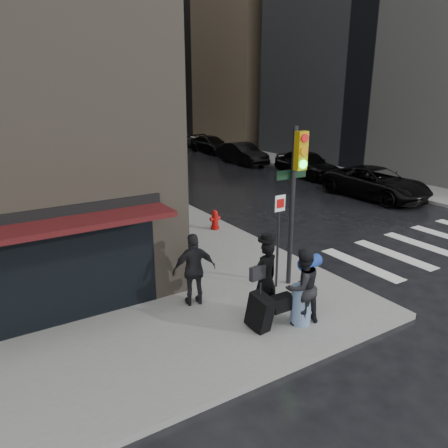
# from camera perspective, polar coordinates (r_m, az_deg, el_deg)

# --- Properties ---
(ground) EXTENTS (140.00, 140.00, 0.00)m
(ground) POSITION_cam_1_polar(r_m,az_deg,el_deg) (11.48, 9.53, -10.56)
(ground) COLOR black
(ground) RESTS_ON ground
(sidewalk_left) EXTENTS (4.00, 50.00, 0.15)m
(sidewalk_left) POSITION_cam_1_polar(r_m,az_deg,el_deg) (35.52, -20.75, 8.05)
(sidewalk_left) COLOR slate
(sidewalk_left) RESTS_ON ground
(sidewalk_right) EXTENTS (3.00, 50.00, 0.15)m
(sidewalk_right) POSITION_cam_1_polar(r_m,az_deg,el_deg) (40.36, -1.47, 10.23)
(sidewalk_right) COLOR slate
(sidewalk_right) RESTS_ON ground
(crosswalk) EXTENTS (8.50, 3.00, 0.01)m
(crosswalk) POSITION_cam_1_polar(r_m,az_deg,el_deg) (17.51, 26.08, -2.03)
(crosswalk) COLOR silver
(crosswalk) RESTS_ON ground
(bldg_right_far) EXTENTS (22.00, 20.00, 25.00)m
(bldg_right_far) POSITION_cam_1_polar(r_m,az_deg,el_deg) (73.57, -5.84, 23.28)
(bldg_right_far) COLOR slate
(bldg_right_far) RESTS_ON ground
(bldg_distant) EXTENTS (40.00, 12.00, 32.00)m
(bldg_distant) POSITION_cam_1_polar(r_m,az_deg,el_deg) (87.05, -25.51, 23.24)
(bldg_distant) COLOR slate
(bldg_distant) RESTS_ON ground
(man_overcoat) EXTENTS (1.07, 1.14, 2.07)m
(man_overcoat) POSITION_cam_1_polar(r_m,az_deg,el_deg) (10.19, 5.27, -7.79)
(man_overcoat) COLOR black
(man_overcoat) RESTS_ON ground
(man_jeans) EXTENTS (1.30, 0.70, 1.82)m
(man_jeans) POSITION_cam_1_polar(r_m,az_deg,el_deg) (10.06, 10.09, -8.06)
(man_jeans) COLOR black
(man_jeans) RESTS_ON ground
(man_greycoat) EXTENTS (1.16, 0.68, 1.85)m
(man_greycoat) POSITION_cam_1_polar(r_m,az_deg,el_deg) (10.77, -3.89, -5.95)
(man_greycoat) COLOR black
(man_greycoat) RESTS_ON ground
(traffic_light) EXTENTS (1.07, 0.47, 4.27)m
(traffic_light) POSITION_cam_1_polar(r_m,az_deg,el_deg) (11.35, 9.18, 4.85)
(traffic_light) COLOR black
(traffic_light) RESTS_ON ground
(fire_hydrant) EXTENTS (0.41, 0.33, 0.75)m
(fire_hydrant) POSITION_cam_1_polar(r_m,az_deg,el_deg) (16.51, -1.20, 0.46)
(fire_hydrant) COLOR #9E0D09
(fire_hydrant) RESTS_ON ground
(parked_car_0) EXTENTS (2.73, 5.52, 1.51)m
(parked_car_0) POSITION_cam_1_polar(r_m,az_deg,el_deg) (22.88, 19.22, 5.09)
(parked_car_0) COLOR black
(parked_car_0) RESTS_ON ground
(parked_car_1) EXTENTS (2.06, 4.73, 1.59)m
(parked_car_1) POSITION_cam_1_polar(r_m,az_deg,el_deg) (27.19, 10.76, 7.74)
(parked_car_1) COLOR black
(parked_car_1) RESTS_ON ground
(parked_car_2) EXTENTS (1.59, 4.46, 1.47)m
(parked_car_2) POSITION_cam_1_polar(r_m,az_deg,el_deg) (31.13, 2.46, 9.18)
(parked_car_2) COLOR black
(parked_car_2) RESTS_ON ground
(parked_car_3) EXTENTS (2.15, 4.71, 1.34)m
(parked_car_3) POSITION_cam_1_polar(r_m,az_deg,el_deg) (36.35, -1.66, 10.33)
(parked_car_3) COLOR black
(parked_car_3) RESTS_ON ground
(parked_car_4) EXTENTS (2.06, 4.45, 1.48)m
(parked_car_4) POSITION_cam_1_polar(r_m,az_deg,el_deg) (41.29, -5.94, 11.24)
(parked_car_4) COLOR #424347
(parked_car_4) RESTS_ON ground
(parked_car_5) EXTENTS (1.63, 4.61, 1.52)m
(parked_car_5) POSITION_cam_1_polar(r_m,az_deg,el_deg) (46.31, -9.59, 11.83)
(parked_car_5) COLOR #45454A
(parked_car_5) RESTS_ON ground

